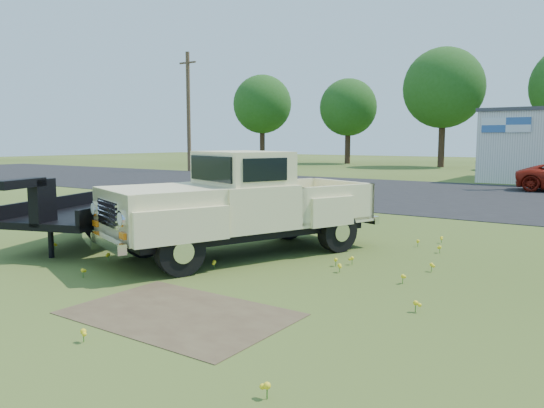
{
  "coord_description": "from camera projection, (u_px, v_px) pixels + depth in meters",
  "views": [
    {
      "loc": [
        6.55,
        -8.07,
        2.37
      ],
      "look_at": [
        0.28,
        1.0,
        1.04
      ],
      "focal_mm": 35.0,
      "sensor_mm": 36.0,
      "label": 1
    }
  ],
  "objects": [
    {
      "name": "dirt_patch_b",
      "position": [
        256.0,
        227.0,
        14.56
      ],
      "size": [
        2.2,
        1.6,
        0.01
      ],
      "primitive_type": "cube",
      "color": "#4B3A28",
      "rests_on": "ground"
    },
    {
      "name": "treeline_a",
      "position": [
        262.0,
        104.0,
        58.29
      ],
      "size": [
        6.4,
        6.4,
        9.52
      ],
      "color": "#362318",
      "rests_on": "ground"
    },
    {
      "name": "treeline_b",
      "position": [
        348.0,
        108.0,
        53.54
      ],
      "size": [
        5.76,
        5.76,
        8.57
      ],
      "color": "#362318",
      "rests_on": "ground"
    },
    {
      "name": "ground",
      "position": [
        232.0,
        260.0,
        10.57
      ],
      "size": [
        140.0,
        140.0,
        0.0
      ],
      "primitive_type": "plane",
      "color": "#384C18",
      "rests_on": "ground"
    },
    {
      "name": "vintage_pickup_truck",
      "position": [
        242.0,
        203.0,
        10.97
      ],
      "size": [
        4.32,
        6.38,
        2.16
      ],
      "primitive_type": null,
      "rotation": [
        0.0,
        0.0,
        -0.37
      ],
      "color": "beige",
      "rests_on": "ground"
    },
    {
      "name": "treeline_c",
      "position": [
        444.0,
        88.0,
        46.51
      ],
      "size": [
        7.04,
        7.04,
        10.47
      ],
      "color": "#362318",
      "rests_on": "ground"
    },
    {
      "name": "flatbed_trailer",
      "position": [
        113.0,
        204.0,
        12.88
      ],
      "size": [
        3.93,
        6.42,
        1.66
      ],
      "primitive_type": null,
      "rotation": [
        0.0,
        0.0,
        0.34
      ],
      "color": "black",
      "rests_on": "ground"
    },
    {
      "name": "dirt_patch_a",
      "position": [
        180.0,
        314.0,
        7.27
      ],
      "size": [
        3.0,
        2.0,
        0.01
      ],
      "primitive_type": "cube",
      "color": "#4B3A28",
      "rests_on": "ground"
    },
    {
      "name": "asphalt_lot",
      "position": [
        451.0,
        196.0,
        22.82
      ],
      "size": [
        90.0,
        14.0,
        0.02
      ],
      "primitive_type": "cube",
      "color": "black",
      "rests_on": "ground"
    },
    {
      "name": "utility_pole_west",
      "position": [
        189.0,
        111.0,
        40.41
      ],
      "size": [
        1.6,
        0.3,
        9.0
      ],
      "color": "#4C3823",
      "rests_on": "ground"
    }
  ]
}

